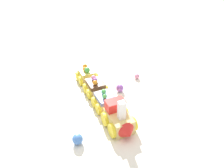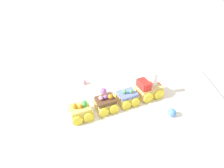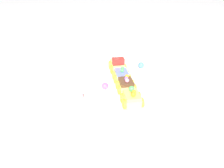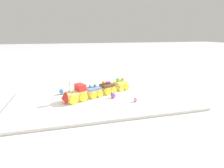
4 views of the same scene
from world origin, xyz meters
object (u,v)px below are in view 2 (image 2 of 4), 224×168
cake_car_blueberry (127,98)px  gumball_blue (172,112)px  cake_car_lemon (80,111)px  cake_car_chocolate (105,104)px  gumball_purple (103,91)px  cake_train_locomotive (150,89)px  gumball_pink (84,82)px

cake_car_blueberry → gumball_blue: cake_car_blueberry is taller
cake_car_lemon → gumball_blue: (0.30, 0.01, -0.01)m
cake_car_chocolate → gumball_purple: (-0.01, 0.08, -0.01)m
cake_car_blueberry → cake_car_chocolate: bearing=-180.0°
cake_car_lemon → gumball_purple: size_ratio=3.47×
cake_train_locomotive → cake_car_chocolate: cake_train_locomotive is taller
cake_car_chocolate → cake_car_lemon: 0.09m
cake_car_blueberry → gumball_pink: 0.21m
gumball_purple → cake_car_blueberry: bearing=-28.4°
cake_train_locomotive → cake_car_blueberry: bearing=-180.0°
gumball_pink → gumball_blue: size_ratio=0.70×
cake_car_chocolate → gumball_pink: (-0.10, 0.15, -0.01)m
cake_car_lemon → gumball_blue: size_ratio=3.28×
cake_car_blueberry → gumball_blue: (0.15, -0.07, -0.01)m
gumball_blue → cake_car_lemon: bearing=-178.8°
gumball_purple → cake_car_chocolate: bearing=-81.9°
cake_car_chocolate → gumball_purple: size_ratio=3.47×
cake_train_locomotive → gumball_blue: size_ratio=4.40×
gumball_pink → gumball_blue: bearing=-29.6°
gumball_pink → gumball_purple: (0.09, -0.07, 0.00)m
gumball_pink → gumball_purple: bearing=-38.3°
cake_car_blueberry → gumball_purple: 0.10m
cake_car_blueberry → cake_car_lemon: (-0.16, -0.07, 0.00)m
cake_train_locomotive → cake_car_lemon: cake_train_locomotive is taller
cake_train_locomotive → gumball_blue: bearing=-88.3°
cake_car_lemon → gumball_purple: bearing=35.0°
cake_car_chocolate → gumball_blue: cake_car_chocolate is taller
gumball_purple → gumball_blue: size_ratio=0.94×
cake_train_locomotive → cake_car_chocolate: 0.18m
cake_car_blueberry → cake_car_lemon: cake_car_lemon is taller
cake_car_lemon → gumball_pink: (-0.02, 0.19, -0.01)m
cake_car_chocolate → gumball_pink: cake_car_chocolate is taller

